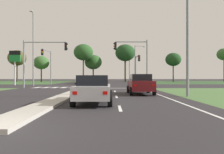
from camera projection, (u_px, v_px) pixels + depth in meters
The scene contains 37 objects.
ground_plane at pixel (90, 86), 35.70m from camera, with size 200.00×200.00×0.00m, color #282628.
grass_verge_far_right at pixel (198, 82), 60.35m from camera, with size 35.00×35.00×0.01m, color #2D4C28.
median_island_near at pixel (67, 96), 16.70m from camera, with size 1.20×22.00×0.14m, color #ADA89E.
median_island_far at pixel (99, 82), 60.70m from camera, with size 1.20×36.00×0.14m, color gray.
lane_dash_near at pixel (120, 108), 10.46m from camera, with size 0.14×2.00×0.01m, color silver.
lane_dash_second at pixel (116, 97), 16.46m from camera, with size 0.14×2.00×0.01m, color silver.
lane_dash_third at pixel (115, 91), 22.46m from camera, with size 0.14×2.00×0.01m, color silver.
edge_line_right at pixel (161, 95), 17.74m from camera, with size 0.14×24.00×0.01m, color silver.
stop_bar_near at pixel (116, 88), 28.72m from camera, with size 6.40×0.50×0.01m, color silver.
crosswalk_bar_near at pixel (37, 88), 30.46m from camera, with size 0.70×2.80×0.01m, color silver.
crosswalk_bar_second at pixel (46, 88), 30.46m from camera, with size 0.70×2.80×0.01m, color silver.
crosswalk_bar_third at pixel (55, 87), 30.47m from camera, with size 0.70×2.80×0.01m, color silver.
crosswalk_bar_fourth at pixel (64, 87), 30.48m from camera, with size 0.70×2.80×0.01m, color silver.
crosswalk_bar_fifth at pixel (73, 87), 30.49m from camera, with size 0.70×2.80×0.01m, color silver.
crosswalk_bar_sixth at pixel (82, 87), 30.49m from camera, with size 0.70×2.80×0.01m, color silver.
crosswalk_bar_seventh at pixel (91, 87), 30.50m from camera, with size 0.70×2.80×0.01m, color silver.
car_black_near at pixel (90, 79), 61.19m from camera, with size 1.96×4.19×1.61m.
car_silver_second at pixel (94, 89), 12.36m from camera, with size 1.95×4.38×1.48m.
car_teal_third at pixel (86, 80), 50.33m from camera, with size 2.02×4.57×1.55m.
car_maroon_fourth at pixel (140, 84), 19.12m from camera, with size 1.95×4.59×1.61m.
car_beige_fifth at pixel (82, 80), 44.17m from camera, with size 1.98×4.42×1.54m.
traffic_signal_far_right at pixel (137, 64), 40.26m from camera, with size 0.32×5.39×5.09m.
traffic_signal_near_right at pixel (135, 55), 29.13m from camera, with size 4.26×0.32×5.95m.
traffic_signal_far_left at pixel (48, 60), 40.22m from camera, with size 0.32×5.69×6.01m.
traffic_signal_near_left at pixel (40, 55), 29.06m from camera, with size 5.52×0.32×5.90m.
street_lamp_near at pixel (185, 15), 16.78m from camera, with size 2.40×0.76×10.44m.
street_lamp_second at pixel (33, 46), 35.33m from camera, with size 0.81×2.43×10.86m.
street_lamp_third at pixel (136, 62), 52.81m from camera, with size 2.60×0.97×8.37m.
street_lamp_fourth at pixel (129, 64), 68.37m from camera, with size 2.28×0.32×9.10m.
fuel_price_totem at pixel (15, 60), 38.79m from camera, with size 1.80×0.24×5.67m.
treeline_near at pixel (17, 58), 66.38m from camera, with size 5.09×5.09×8.85m.
treeline_second at pixel (41, 63), 63.38m from camera, with size 4.19×4.19×6.95m.
treeline_third at pixel (83, 52), 62.93m from camera, with size 5.14×5.14×10.10m.
treeline_fourth at pixel (93, 62), 66.25m from camera, with size 4.80×4.80×7.53m.
treeline_fifth at pixel (125, 53), 66.49m from camera, with size 5.59×5.59×10.50m.
treeline_sixth at pixel (173, 60), 66.82m from camera, with size 4.41×4.41×8.15m.
treeline_seventh at pixel (224, 55), 65.33m from camera, with size 3.94×3.94×9.27m.
Camera 1 is at (3.09, -5.71, 1.41)m, focal length 37.90 mm.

